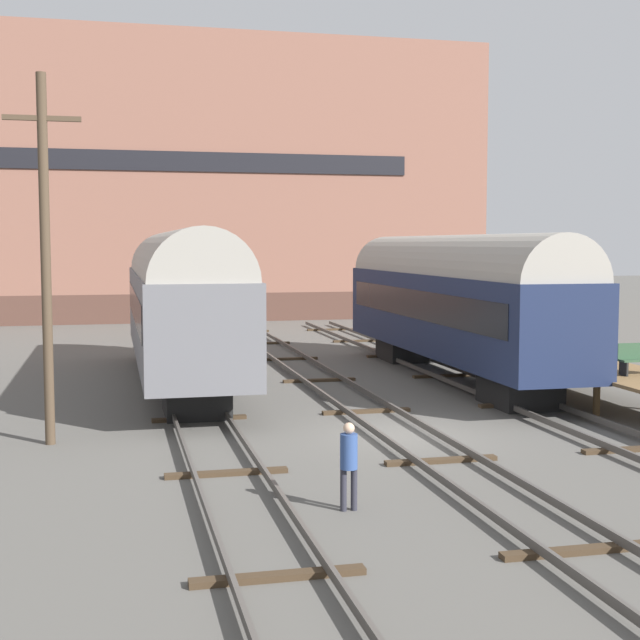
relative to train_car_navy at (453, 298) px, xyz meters
The scene contains 10 objects.
ground_plane 10.17m from the train_car_navy, 119.55° to the right, with size 200.00×200.00×0.00m, color #56544F.
track_left 13.10m from the train_car_navy, 138.59° to the right, with size 2.60×60.00×0.26m.
track_middle 10.13m from the train_car_navy, 119.55° to the right, with size 2.60×60.00×0.26m.
track_right 8.92m from the train_car_navy, 90.00° to the right, with size 2.60×60.00×0.26m.
train_car_navy is the anchor object (origin of this frame).
train_car_grey 9.64m from the train_car_navy, behind, with size 3.14×16.66×5.33m.
station_platform 8.00m from the train_car_navy, 70.02° to the right, with size 2.67×13.00×1.11m.
person_worker 16.50m from the train_car_navy, 118.16° to the right, with size 0.32×0.32×1.63m.
utility_pole 15.49m from the train_car_navy, 150.59° to the right, with size 1.80×0.24×8.89m.
warehouse_building 33.25m from the train_car_navy, 102.06° to the left, with size 38.35×13.32×17.92m.
Camera 1 is at (-7.06, -21.37, 4.87)m, focal length 50.00 mm.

